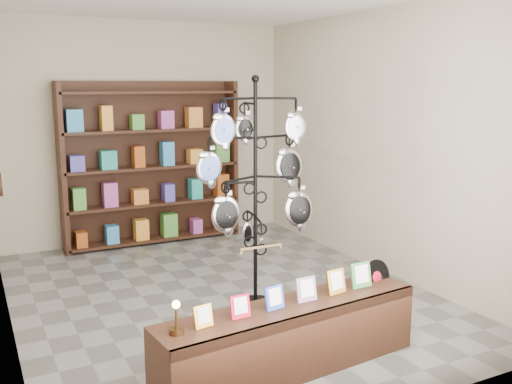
% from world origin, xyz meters
% --- Properties ---
extents(ground, '(5.00, 5.00, 0.00)m').
position_xyz_m(ground, '(0.00, 0.00, 0.00)').
color(ground, slate).
rests_on(ground, ground).
extents(room_envelope, '(5.00, 5.00, 5.00)m').
position_xyz_m(room_envelope, '(0.00, 0.00, 1.85)').
color(room_envelope, '#BAAB95').
rests_on(room_envelope, ground).
extents(display_tree, '(1.15, 1.04, 2.24)m').
position_xyz_m(display_tree, '(0.18, -0.46, 1.30)').
color(display_tree, black).
rests_on(display_tree, ground).
extents(front_shelf, '(2.19, 0.65, 0.76)m').
position_xyz_m(front_shelf, '(-0.16, -1.72, 0.27)').
color(front_shelf, black).
rests_on(front_shelf, ground).
extents(back_shelving, '(2.42, 0.36, 2.20)m').
position_xyz_m(back_shelving, '(0.00, 2.30, 1.03)').
color(back_shelving, black).
rests_on(back_shelving, ground).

